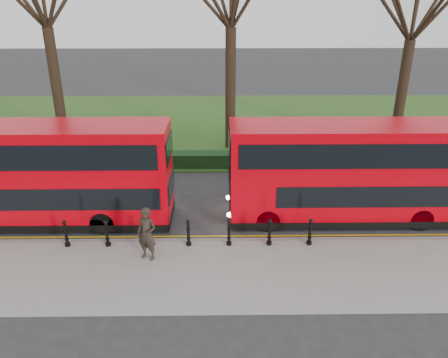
{
  "coord_description": "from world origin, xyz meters",
  "views": [
    {
      "loc": [
        1.29,
        -15.2,
        8.79
      ],
      "look_at": [
        1.5,
        0.5,
        2.0
      ],
      "focal_mm": 35.0,
      "sensor_mm": 36.0,
      "label": 1
    }
  ],
  "objects_px": {
    "bus_lead": "(41,175)",
    "bus_rear": "(356,173)",
    "bollard_row": "(188,233)",
    "pedestrian": "(147,234)"
  },
  "relations": [
    {
      "from": "bus_lead",
      "to": "bus_rear",
      "type": "height_order",
      "value": "bus_lead"
    },
    {
      "from": "bus_lead",
      "to": "bus_rear",
      "type": "bearing_deg",
      "value": 0.46
    },
    {
      "from": "bus_lead",
      "to": "bus_rear",
      "type": "distance_m",
      "value": 12.59
    },
    {
      "from": "bollard_row",
      "to": "bus_rear",
      "type": "bearing_deg",
      "value": 18.98
    },
    {
      "from": "bollard_row",
      "to": "bus_rear",
      "type": "xyz_separation_m",
      "value": [
        6.64,
        2.28,
        1.39
      ]
    },
    {
      "from": "bus_rear",
      "to": "pedestrian",
      "type": "relative_size",
      "value": 5.25
    },
    {
      "from": "bus_lead",
      "to": "bus_rear",
      "type": "xyz_separation_m",
      "value": [
        12.59,
        0.1,
        -0.02
      ]
    },
    {
      "from": "pedestrian",
      "to": "bus_rear",
      "type": "bearing_deg",
      "value": 42.76
    },
    {
      "from": "bus_lead",
      "to": "pedestrian",
      "type": "distance_m",
      "value": 5.58
    },
    {
      "from": "bus_lead",
      "to": "pedestrian",
      "type": "bearing_deg",
      "value": -33.35
    }
  ]
}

